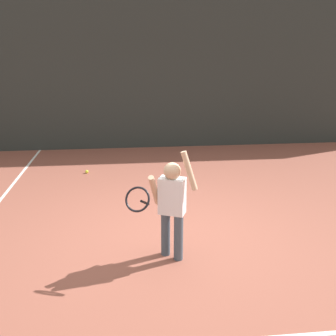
# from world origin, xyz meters

# --- Properties ---
(ground_plane) EXTENTS (20.00, 20.00, 0.00)m
(ground_plane) POSITION_xyz_m (0.00, 0.00, 0.00)
(ground_plane) COLOR brown
(back_fence_windscreen) EXTENTS (13.43, 0.08, 3.53)m
(back_fence_windscreen) POSITION_xyz_m (0.00, 4.66, 1.77)
(back_fence_windscreen) COLOR #282D2B
(back_fence_windscreen) RESTS_ON ground
(fence_post_1) EXTENTS (0.09, 0.09, 3.68)m
(fence_post_1) POSITION_xyz_m (-2.19, 4.72, 1.84)
(fence_post_1) COLOR slate
(fence_post_1) RESTS_ON ground
(fence_post_2) EXTENTS (0.09, 0.09, 3.68)m
(fence_post_2) POSITION_xyz_m (2.19, 4.72, 1.84)
(fence_post_2) COLOR slate
(fence_post_2) RESTS_ON ground
(tennis_player) EXTENTS (0.86, 0.56, 1.35)m
(tennis_player) POSITION_xyz_m (-0.11, -0.60, 0.73)
(tennis_player) COLOR #3F4C59
(tennis_player) RESTS_ON ground
(tennis_ball_1) EXTENTS (0.07, 0.07, 0.07)m
(tennis_ball_1) POSITION_xyz_m (-1.43, 2.74, 0.03)
(tennis_ball_1) COLOR #CCE033
(tennis_ball_1) RESTS_ON ground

